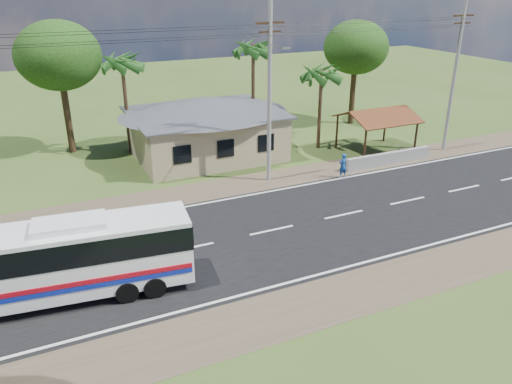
# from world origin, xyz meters

# --- Properties ---
(ground) EXTENTS (120.00, 120.00, 0.00)m
(ground) POSITION_xyz_m (0.00, 0.00, 0.00)
(ground) COLOR #334B1A
(ground) RESTS_ON ground
(road) EXTENTS (120.00, 16.00, 0.03)m
(road) POSITION_xyz_m (0.00, 0.00, 0.01)
(road) COLOR black
(road) RESTS_ON ground
(house) EXTENTS (12.40, 10.00, 5.00)m
(house) POSITION_xyz_m (1.00, 13.00, 2.64)
(house) COLOR tan
(house) RESTS_ON ground
(waiting_shed) EXTENTS (5.20, 4.48, 3.35)m
(waiting_shed) POSITION_xyz_m (13.00, 8.50, 2.73)
(waiting_shed) COLOR #3A2715
(waiting_shed) RESTS_ON ground
(concrete_barrier) EXTENTS (7.00, 0.30, 0.90)m
(concrete_barrier) POSITION_xyz_m (12.00, 5.60, 0.45)
(concrete_barrier) COLOR #9E9E99
(concrete_barrier) RESTS_ON ground
(utility_poles) EXTENTS (32.80, 2.22, 11.00)m
(utility_poles) POSITION_xyz_m (2.67, 6.49, 5.77)
(utility_poles) COLOR #9E9E99
(utility_poles) RESTS_ON ground
(palm_near) EXTENTS (2.80, 2.80, 6.70)m
(palm_near) POSITION_xyz_m (9.50, 11.00, 5.71)
(palm_near) COLOR #47301E
(palm_near) RESTS_ON ground
(palm_mid) EXTENTS (2.80, 2.80, 8.20)m
(palm_mid) POSITION_xyz_m (6.00, 15.50, 7.16)
(palm_mid) COLOR #47301E
(palm_mid) RESTS_ON ground
(palm_far) EXTENTS (2.80, 2.80, 7.70)m
(palm_far) POSITION_xyz_m (-4.00, 16.00, 6.68)
(palm_far) COLOR #47301E
(palm_far) RESTS_ON ground
(tree_behind_house) EXTENTS (6.00, 6.00, 9.61)m
(tree_behind_house) POSITION_xyz_m (-8.00, 18.00, 7.12)
(tree_behind_house) COLOR #47301E
(tree_behind_house) RESTS_ON ground
(tree_behind_shed) EXTENTS (5.60, 5.60, 9.02)m
(tree_behind_shed) POSITION_xyz_m (16.00, 16.00, 6.68)
(tree_behind_shed) COLOR #47301E
(tree_behind_shed) RESTS_ON ground
(coach_bus) EXTENTS (11.36, 3.65, 3.47)m
(coach_bus) POSITION_xyz_m (-10.73, -1.77, 1.98)
(coach_bus) COLOR white
(coach_bus) RESTS_ON ground
(motorcycle) EXTENTS (2.04, 1.29, 1.01)m
(motorcycle) POSITION_xyz_m (12.53, 6.01, 0.51)
(motorcycle) COLOR black
(motorcycle) RESTS_ON ground
(person) EXTENTS (0.62, 0.41, 1.69)m
(person) POSITION_xyz_m (7.62, 4.82, 0.84)
(person) COLOR #1A4990
(person) RESTS_ON ground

